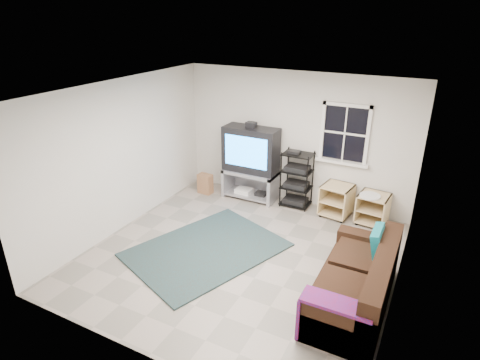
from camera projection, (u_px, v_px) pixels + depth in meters
The scene contains 8 objects.
room at pixel (344, 137), 7.29m from camera, with size 4.60×4.62×4.60m.
tv_unit at pixel (251, 157), 8.05m from camera, with size 1.10×0.55×1.61m.
av_rack at pixel (296, 183), 7.85m from camera, with size 0.57×0.41×1.13m.
side_table_left at pixel (337, 199), 7.55m from camera, with size 0.59×0.59×0.62m.
side_table_right at pixel (373, 206), 7.27m from camera, with size 0.56×0.56×0.59m.
sofa at pixel (357, 284), 5.23m from camera, with size 0.88×1.98×0.90m.
shag_rug at pixel (206, 250), 6.53m from camera, with size 1.72×2.37×0.03m, color #2F1E15.
paper_bag at pixel (205, 184), 8.50m from camera, with size 0.30×0.19×0.42m, color #A16A48.
Camera 1 is at (2.48, -4.83, 3.63)m, focal length 30.00 mm.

